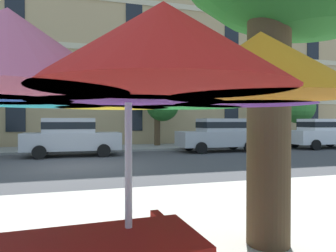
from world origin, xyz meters
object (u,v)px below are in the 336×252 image
object	(u,v)px
sedan_silver_midblock	(219,134)
sedan_white	(323,133)
sedan_silver	(71,136)
patio_umbrella	(128,75)
street_tree_middle	(162,103)
street_tree_right	(298,102)

from	to	relation	value
sedan_silver_midblock	sedan_white	bearing A→B (deg)	0.00
sedan_silver	patio_umbrella	bearing A→B (deg)	-87.22
street_tree_middle	patio_umbrella	bearing A→B (deg)	-106.28
patio_umbrella	sedan_silver	bearing A→B (deg)	92.78
sedan_silver	street_tree_middle	xyz separation A→B (m)	(5.39, 3.63, 1.85)
street_tree_middle	sedan_white	bearing A→B (deg)	-21.77
sedan_white	street_tree_right	world-z (taller)	street_tree_right
sedan_silver	street_tree_middle	world-z (taller)	street_tree_middle
sedan_silver_midblock	street_tree_right	xyz separation A→B (m)	(7.18, 2.62, 1.98)
sedan_silver	street_tree_middle	distance (m)	6.75
sedan_silver	sedan_silver_midblock	size ratio (longest dim) A/B	1.00
sedan_silver	street_tree_right	world-z (taller)	street_tree_right
sedan_silver	street_tree_right	xyz separation A→B (m)	(14.80, 2.62, 1.98)
sedan_silver_midblock	street_tree_middle	size ratio (longest dim) A/B	1.13
street_tree_right	patio_umbrella	distance (m)	20.90
sedan_white	patio_umbrella	size ratio (longest dim) A/B	1.31
street_tree_right	patio_umbrella	size ratio (longest dim) A/B	1.32
patio_umbrella	sedan_white	bearing A→B (deg)	42.52
sedan_silver	street_tree_middle	bearing A→B (deg)	33.95
sedan_white	street_tree_middle	world-z (taller)	street_tree_middle
sedan_silver_midblock	patio_umbrella	world-z (taller)	patio_umbrella
sedan_silver	sedan_white	xyz separation A→B (m)	(14.46, 0.00, 0.00)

